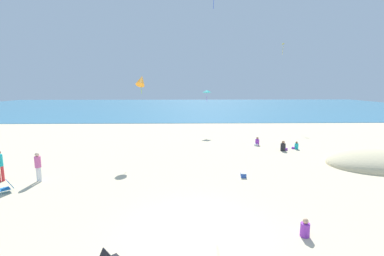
% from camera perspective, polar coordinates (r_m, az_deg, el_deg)
% --- Properties ---
extents(ground_plane, '(120.00, 120.00, 0.00)m').
position_cam_1_polar(ground_plane, '(19.37, -0.29, -6.40)').
color(ground_plane, beige).
extents(ocean_water, '(120.00, 60.00, 0.05)m').
position_cam_1_polar(ocean_water, '(66.12, -1.02, 4.77)').
color(ocean_water, teal).
rests_on(ocean_water, ground_plane).
extents(dune_mound, '(6.58, 4.61, 1.92)m').
position_cam_1_polar(dune_mound, '(21.47, 35.31, -6.58)').
color(dune_mound, beige).
rests_on(dune_mound, ground_plane).
extents(beach_chair_far_left, '(0.82, 0.82, 0.60)m').
position_cam_1_polar(beach_chair_far_left, '(16.15, -35.34, -10.36)').
color(beach_chair_far_left, '#2370B2').
rests_on(beach_chair_far_left, ground_plane).
extents(cooler_box, '(0.37, 0.53, 0.28)m').
position_cam_1_polar(cooler_box, '(15.69, 11.12, -9.86)').
color(cooler_box, '#2D56B7').
rests_on(cooler_box, ground_plane).
extents(person_1, '(0.48, 0.60, 0.67)m').
position_cam_1_polar(person_1, '(10.62, 23.36, -19.55)').
color(person_1, purple).
rests_on(person_1, ground_plane).
extents(person_2, '(0.42, 0.42, 1.63)m').
position_cam_1_polar(person_2, '(16.70, -30.50, -6.93)').
color(person_2, white).
rests_on(person_2, ground_plane).
extents(person_3, '(0.73, 0.68, 0.83)m').
position_cam_1_polar(person_3, '(22.48, 19.25, -3.91)').
color(person_3, black).
rests_on(person_3, ground_plane).
extents(person_4, '(0.37, 0.59, 0.70)m').
position_cam_1_polar(person_4, '(21.37, 30.79, -5.53)').
color(person_4, orange).
rests_on(person_4, ground_plane).
extents(person_5, '(0.59, 0.64, 0.73)m').
position_cam_1_polar(person_5, '(23.88, 13.98, -3.00)').
color(person_5, purple).
rests_on(person_5, ground_plane).
extents(person_6, '(0.57, 0.53, 0.65)m').
position_cam_1_polar(person_6, '(23.43, 21.69, -3.70)').
color(person_6, '#19ADB2').
rests_on(person_6, ground_plane).
extents(kite_yellow, '(0.44, 0.50, 1.51)m').
position_cam_1_polar(kite_yellow, '(38.36, 19.16, 16.86)').
color(kite_yellow, yellow).
extents(kite_orange, '(0.90, 1.13, 1.52)m').
position_cam_1_polar(kite_orange, '(20.10, -11.02, 10.13)').
color(kite_orange, orange).
extents(kite_teal, '(0.92, 0.79, 1.30)m').
position_cam_1_polar(kite_teal, '(29.05, 3.23, 8.00)').
color(kite_teal, '#1EADAD').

